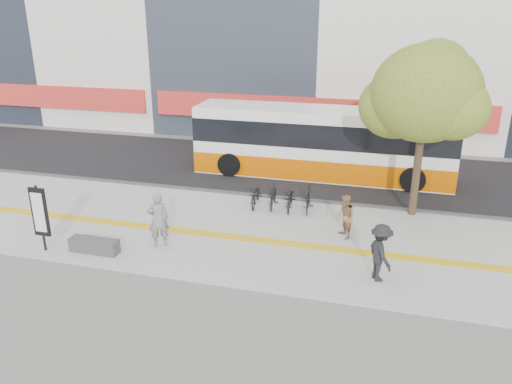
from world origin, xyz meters
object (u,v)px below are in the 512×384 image
(signboard, at_px, (40,213))
(seated_woman, at_px, (158,219))
(street_tree, at_px, (425,95))
(bus, at_px, (322,145))
(bench, at_px, (94,245))
(pedestrian_tan, at_px, (345,217))
(pedestrian_dark, at_px, (380,253))

(signboard, height_order, seated_woman, signboard)
(street_tree, relative_size, bus, 0.54)
(bench, height_order, pedestrian_tan, pedestrian_tan)
(street_tree, relative_size, seated_woman, 3.41)
(bus, xyz_separation_m, seated_woman, (-3.98, -8.74, -0.51))
(street_tree, bearing_deg, signboard, -150.93)
(street_tree, bearing_deg, bus, 137.37)
(signboard, distance_m, pedestrian_dark, 10.42)
(signboard, relative_size, seated_woman, 1.19)
(signboard, xyz_separation_m, bus, (7.38, 10.01, 0.15))
(street_tree, distance_m, seated_woman, 10.08)
(street_tree, distance_m, bus, 6.21)
(bench, xyz_separation_m, pedestrian_dark, (8.77, 0.62, 0.63))
(bench, xyz_separation_m, signboard, (-1.60, -0.31, 1.06))
(bench, relative_size, street_tree, 0.25)
(bench, bearing_deg, signboard, -169.19)
(signboard, height_order, pedestrian_tan, signboard)
(street_tree, height_order, pedestrian_dark, street_tree)
(bus, height_order, pedestrian_tan, bus)
(pedestrian_tan, bearing_deg, signboard, -99.78)
(pedestrian_dark, bearing_deg, street_tree, -38.11)
(bus, bearing_deg, pedestrian_dark, -71.79)
(bench, distance_m, pedestrian_dark, 8.81)
(bus, distance_m, pedestrian_dark, 9.57)
(bus, bearing_deg, street_tree, -42.63)
(pedestrian_dark, bearing_deg, bus, -9.29)
(signboard, xyz_separation_m, street_tree, (11.38, 6.33, 3.15))
(bus, relative_size, pedestrian_dark, 6.81)
(street_tree, bearing_deg, seated_woman, -147.63)
(signboard, bearing_deg, street_tree, 29.07)
(street_tree, height_order, bus, street_tree)
(signboard, bearing_deg, bench, 10.81)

